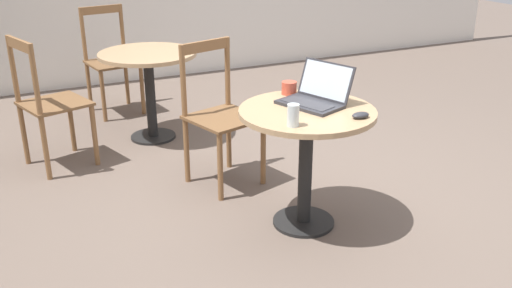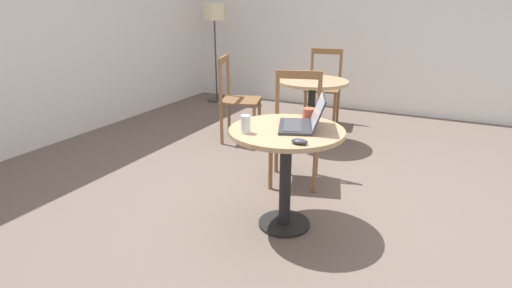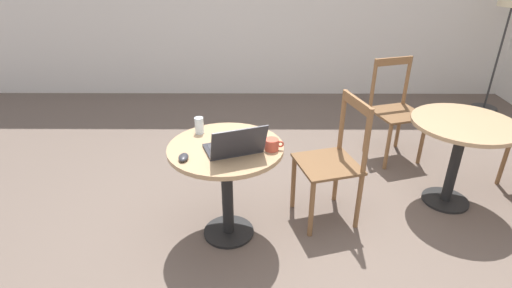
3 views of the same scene
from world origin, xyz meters
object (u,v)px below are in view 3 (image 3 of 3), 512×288
object	(u,v)px
cafe_table_near	(226,166)
laptop	(235,146)
mug	(272,145)
mouse	(183,157)
chair_near_right	(333,162)
chair_mid_back	(395,111)
drinking_glass	(199,125)
cafe_table_mid	(461,140)

from	to	relation	value
cafe_table_near	laptop	bearing A→B (deg)	-52.55
mug	mouse	bearing A→B (deg)	-166.56
chair_near_right	chair_mid_back	xyz separation A→B (m)	(0.75, 0.99, 0.00)
chair_mid_back	drinking_glass	xyz separation A→B (m)	(-1.70, -1.00, 0.30)
cafe_table_mid	laptop	bearing A→B (deg)	-163.68
drinking_glass	laptop	bearing A→B (deg)	-47.74
mouse	drinking_glass	distance (m)	0.38
chair_near_right	cafe_table_near	bearing A→B (deg)	-164.24
mug	chair_mid_back	bearing A→B (deg)	46.03
cafe_table_near	chair_mid_back	world-z (taller)	chair_mid_back
drinking_glass	cafe_table_mid	bearing A→B (deg)	6.08
mouse	mug	xyz separation A→B (m)	(0.54, 0.13, 0.02)
laptop	mouse	distance (m)	0.32
cafe_table_near	mouse	bearing A→B (deg)	-143.65
cafe_table_mid	mug	distance (m)	1.53
chair_near_right	mug	size ratio (longest dim) A/B	7.65
mouse	chair_mid_back	bearing A→B (deg)	38.26
mug	drinking_glass	size ratio (longest dim) A/B	1.08
cafe_table_near	drinking_glass	xyz separation A→B (m)	(-0.19, 0.20, 0.21)
cafe_table_near	chair_near_right	size ratio (longest dim) A/B	0.80
chair_near_right	chair_mid_back	size ratio (longest dim) A/B	1.00
cafe_table_near	mug	world-z (taller)	mug
chair_mid_back	cafe_table_near	bearing A→B (deg)	-141.44
mouse	drinking_glass	world-z (taller)	drinking_glass
chair_near_right	drinking_glass	bearing A→B (deg)	-179.18
chair_near_right	laptop	distance (m)	0.81
chair_near_right	laptop	size ratio (longest dim) A/B	2.22
cafe_table_mid	mug	xyz separation A→B (m)	(-1.45, -0.46, 0.19)
chair_mid_back	mouse	size ratio (longest dim) A/B	9.48
cafe_table_mid	drinking_glass	distance (m)	1.96
cafe_table_near	laptop	world-z (taller)	laptop
mouse	mug	bearing A→B (deg)	13.44
laptop	mouse	size ratio (longest dim) A/B	4.26
mouse	mug	world-z (taller)	mug
chair_mid_back	chair_near_right	bearing A→B (deg)	-127.18
cafe_table_near	cafe_table_mid	bearing A→B (deg)	13.11
cafe_table_near	chair_mid_back	xyz separation A→B (m)	(1.50, 1.20, -0.09)
chair_mid_back	drinking_glass	world-z (taller)	chair_mid_back
cafe_table_near	chair_near_right	distance (m)	0.79
cafe_table_mid	drinking_glass	xyz separation A→B (m)	(-1.94, -0.21, 0.21)
cafe_table_near	mouse	xyz separation A→B (m)	(-0.24, -0.18, 0.17)
chair_mid_back	laptop	xyz separation A→B (m)	(-1.44, -1.29, 0.29)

